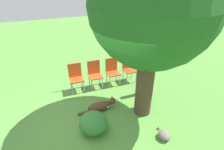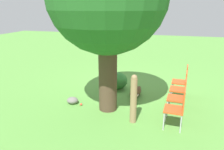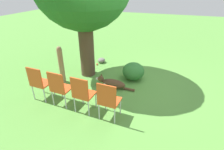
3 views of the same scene
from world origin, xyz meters
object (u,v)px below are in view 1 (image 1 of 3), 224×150
object	(u,v)px
dog	(102,106)
red_chair_0	(76,76)
red_chair_1	(95,73)
oak_tree	(153,7)
red_chair_2	(112,70)
fence_post	(144,78)
red_chair_3	(129,67)
tennis_ball	(159,128)

from	to	relation	value
dog	red_chair_0	xyz separation A→B (m)	(-1.35, -0.40, 0.41)
red_chair_1	red_chair_0	bearing A→B (deg)	-90.58
oak_tree	red_chair_2	xyz separation A→B (m)	(-1.81, -0.15, -2.33)
red_chair_0	red_chair_2	bearing A→B (deg)	89.42
fence_post	red_chair_3	xyz separation A→B (m)	(-1.00, 0.01, -0.05)
red_chair_0	tennis_ball	world-z (taller)	red_chair_0
oak_tree	red_chair_0	bearing A→B (deg)	-142.64
red_chair_0	red_chair_3	distance (m)	1.96
oak_tree	red_chair_1	xyz separation A→B (m)	(-1.85, -0.80, -2.33)
red_chair_1	dog	bearing A→B (deg)	-7.56
red_chair_2	red_chair_3	size ratio (longest dim) A/B	1.00
tennis_ball	oak_tree	bearing A→B (deg)	-179.25
fence_post	red_chair_2	world-z (taller)	fence_post
red_chair_1	red_chair_3	bearing A→B (deg)	89.42
oak_tree	red_chair_1	distance (m)	3.09
red_chair_2	red_chair_3	bearing A→B (deg)	89.42
dog	red_chair_3	xyz separation A→B (m)	(-1.21, 1.56, 0.41)
red_chair_2	tennis_ball	xyz separation A→B (m)	(2.59, 0.16, -0.51)
red_chair_0	red_chair_2	xyz separation A→B (m)	(0.09, 1.30, 0.00)
red_chair_3	dog	bearing A→B (deg)	-48.77
oak_tree	tennis_ball	size ratio (longest dim) A/B	63.83
red_chair_1	red_chair_3	distance (m)	1.31
oak_tree	red_chair_0	xyz separation A→B (m)	(-1.90, -1.45, -2.33)
fence_post	tennis_ball	world-z (taller)	fence_post
oak_tree	tennis_ball	distance (m)	2.95
oak_tree	red_chair_1	size ratio (longest dim) A/B	4.51
dog	tennis_ball	xyz separation A→B (m)	(1.33, 1.06, -0.10)
fence_post	red_chair_0	bearing A→B (deg)	-120.16
oak_tree	red_chair_3	xyz separation A→B (m)	(-1.76, 0.51, -2.33)
oak_tree	fence_post	distance (m)	2.46
red_chair_2	tennis_ball	distance (m)	2.64
dog	red_chair_3	bearing A→B (deg)	39.61
oak_tree	dog	distance (m)	2.99
red_chair_0	tennis_ball	distance (m)	3.09
red_chair_3	tennis_ball	size ratio (longest dim) A/B	14.15
tennis_ball	red_chair_0	bearing A→B (deg)	-151.38
fence_post	red_chair_3	world-z (taller)	fence_post
red_chair_0	tennis_ball	size ratio (longest dim) A/B	14.15
dog	red_chair_1	distance (m)	1.39
red_chair_2	red_chair_1	bearing A→B (deg)	-90.58
fence_post	tennis_ball	distance (m)	1.72
dog	fence_post	bearing A→B (deg)	9.62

